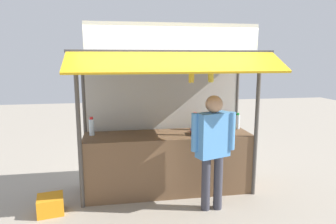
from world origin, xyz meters
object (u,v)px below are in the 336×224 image
Objects in this scene: banana_bunch_leftmost at (191,77)px; plastic_crate at (51,205)px; water_bottle_front_right at (195,122)px; water_bottle_mid_right at (212,121)px; water_bottle_back_right at (206,125)px; banana_bunch_inner_right at (211,77)px; vendor_person at (213,142)px; water_bottle_left at (232,120)px; magazine_stack_right at (198,132)px; water_bottle_rear_center at (238,121)px; magazine_stack_front_left at (225,130)px; water_bottle_mid_left at (92,127)px.

banana_bunch_leftmost is 0.93× the size of plastic_crate.
water_bottle_mid_right is (0.30, 0.00, -0.01)m from water_bottle_front_right.
banana_bunch_inner_right is (-0.10, -0.52, 0.80)m from water_bottle_back_right.
water_bottle_back_right is 0.79m from vendor_person.
banana_bunch_inner_right is at bearing -130.54° from water_bottle_left.
magazine_stack_right is 0.62m from vendor_person.
magazine_stack_right is at bearing 75.00° from vendor_person.
water_bottle_front_right is at bearing 175.57° from water_bottle_rear_center.
banana_bunch_inner_right reaches higher than water_bottle_back_right.
banana_bunch_inner_right reaches higher than water_bottle_rear_center.
water_bottle_mid_right is at bearing 43.31° from magazine_stack_right.
magazine_stack_front_left is at bearing 8.60° from plastic_crate.
water_bottle_mid_right reaches higher than water_bottle_rear_center.
plastic_crate is (-2.16, -0.36, -0.85)m from magazine_stack_right.
water_bottle_rear_center is 2.37m from water_bottle_mid_left.
water_bottle_mid_left is (-2.37, -0.04, 0.01)m from water_bottle_rear_center.
water_bottle_left is (-0.06, 0.11, -0.00)m from water_bottle_rear_center.
water_bottle_front_right reaches higher than water_bottle_left.
banana_bunch_inner_right is 0.99× the size of banana_bunch_leftmost.
water_bottle_front_right is at bearing 16.89° from plastic_crate.
water_bottle_mid_left is 0.84× the size of plastic_crate.
vendor_person reaches higher than magazine_stack_right.
water_bottle_mid_right is 0.86× the size of banana_bunch_leftmost.
banana_bunch_leftmost reaches higher than water_bottle_left.
water_bottle_rear_center is at bearing 32.95° from banana_bunch_leftmost.
magazine_stack_right is 0.78× the size of plastic_crate.
water_bottle_front_right is 2.48m from plastic_crate.
water_bottle_mid_right is 0.96× the size of water_bottle_mid_left.
water_bottle_rear_center is at bearing -8.06° from water_bottle_mid_right.
water_bottle_rear_center reaches higher than plastic_crate.
water_bottle_mid_left is 1.07× the size of magazine_stack_right.
magazine_stack_right is 0.96m from banana_bunch_leftmost.
water_bottle_mid_right is 1.23× the size of water_bottle_back_right.
water_bottle_left is at bearing 27.54° from magazine_stack_right.
water_bottle_left is 0.41m from magazine_stack_front_left.
banana_bunch_inner_right is at bearing -79.19° from magazine_stack_right.
banana_bunch_leftmost is 0.20× the size of vendor_person.
water_bottle_left is at bearing 7.85° from water_bottle_mid_right.
water_bottle_rear_center is at bearing 36.17° from magazine_stack_front_left.
banana_bunch_leftmost is at bearing -22.37° from water_bottle_mid_left.
water_bottle_mid_left is 1.08× the size of water_bottle_left.
water_bottle_front_right reaches higher than water_bottle_mid_left.
banana_bunch_inner_right is at bearing 0.24° from banana_bunch_leftmost.
vendor_person is at bearing -86.05° from magazine_stack_right.
banana_bunch_leftmost is at bearing -109.61° from water_bottle_front_right.
banana_bunch_leftmost is at bearing -179.76° from banana_bunch_inner_right.
water_bottle_left is (2.31, 0.15, -0.01)m from water_bottle_mid_left.
magazine_stack_front_left is 2.78m from plastic_crate.
banana_bunch_inner_right is at bearing -110.99° from water_bottle_mid_right.
magazine_stack_front_left is at bearing -143.83° from water_bottle_rear_center.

